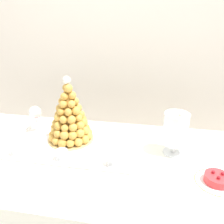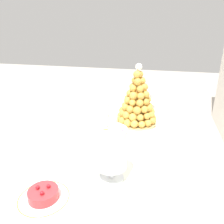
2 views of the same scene
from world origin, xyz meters
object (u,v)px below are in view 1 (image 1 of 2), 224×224
(serving_tray, at_px, (73,145))
(croquembouche, at_px, (70,117))
(fruit_tart_plate, at_px, (217,180))
(wine_glass, at_px, (35,113))
(dessert_cup_centre, at_px, (113,160))
(macaron_goblet, at_px, (176,129))
(dessert_cup_mid_left, at_px, (62,155))
(dessert_cup_left, at_px, (16,150))

(serving_tray, height_order, croquembouche, croquembouche)
(fruit_tart_plate, xyz_separation_m, wine_glass, (-0.94, 0.28, 0.11))
(serving_tray, relative_size, wine_glass, 3.99)
(croquembouche, relative_size, dessert_cup_centre, 6.31)
(macaron_goblet, relative_size, fruit_tart_plate, 1.26)
(croquembouche, height_order, dessert_cup_centre, croquembouche)
(dessert_cup_mid_left, distance_m, dessert_cup_centre, 0.25)
(dessert_cup_mid_left, bearing_deg, serving_tray, 87.47)
(dessert_cup_left, relative_size, wine_glass, 0.33)
(serving_tray, distance_m, wine_glass, 0.30)
(croquembouche, relative_size, dessert_cup_left, 6.57)
(fruit_tart_plate, distance_m, wine_glass, 0.98)
(dessert_cup_left, relative_size, dessert_cup_centre, 0.96)
(wine_glass, bearing_deg, macaron_goblet, -6.00)
(fruit_tart_plate, bearing_deg, croquembouche, 162.30)
(croquembouche, distance_m, dessert_cup_left, 0.31)
(wine_glass, bearing_deg, fruit_tart_plate, -16.74)
(dessert_cup_left, distance_m, macaron_goblet, 0.78)
(dessert_cup_centre, bearing_deg, dessert_cup_mid_left, 179.92)
(croquembouche, distance_m, dessert_cup_mid_left, 0.22)
(croquembouche, height_order, dessert_cup_mid_left, croquembouche)
(wine_glass, bearing_deg, croquembouche, -13.69)
(croquembouche, xyz_separation_m, macaron_goblet, (0.55, -0.03, -0.01))
(macaron_goblet, relative_size, wine_glass, 1.40)
(serving_tray, height_order, dessert_cup_centre, dessert_cup_centre)
(serving_tray, relative_size, dessert_cup_left, 12.09)
(dessert_cup_mid_left, xyz_separation_m, macaron_goblet, (0.52, 0.17, 0.10))
(serving_tray, xyz_separation_m, croquembouche, (-0.03, 0.06, 0.14))
(macaron_goblet, bearing_deg, dessert_cup_left, -167.85)
(dessert_cup_centre, distance_m, wine_glass, 0.56)
(serving_tray, bearing_deg, dessert_cup_mid_left, -92.53)
(croquembouche, height_order, macaron_goblet, croquembouche)
(dessert_cup_centre, distance_m, macaron_goblet, 0.34)
(serving_tray, xyz_separation_m, dessert_cup_centre, (0.24, -0.13, 0.03))
(dessert_cup_mid_left, distance_m, wine_glass, 0.36)
(dessert_cup_mid_left, bearing_deg, macaron_goblet, 17.53)
(dessert_cup_left, bearing_deg, wine_glass, 92.90)
(dessert_cup_centre, bearing_deg, dessert_cup_left, 179.80)
(croquembouche, relative_size, macaron_goblet, 1.55)
(serving_tray, distance_m, dessert_cup_left, 0.28)
(dessert_cup_centre, height_order, wine_glass, wine_glass)
(wine_glass, bearing_deg, serving_tray, -23.70)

